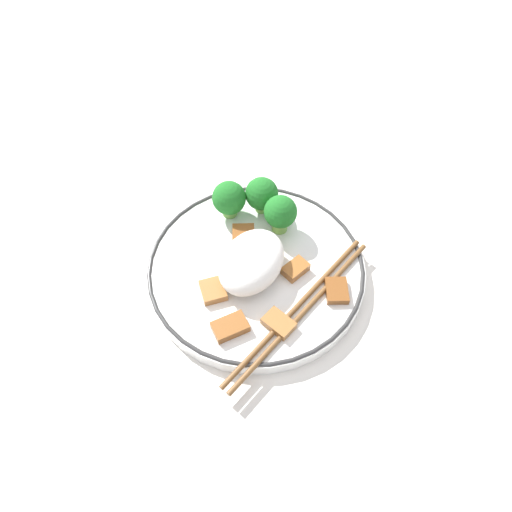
{
  "coord_description": "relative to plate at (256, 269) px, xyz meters",
  "views": [
    {
      "loc": [
        0.3,
        0.16,
        0.5
      ],
      "look_at": [
        0.0,
        0.0,
        0.04
      ],
      "focal_mm": 35.0,
      "sensor_mm": 36.0,
      "label": 1
    }
  ],
  "objects": [
    {
      "name": "broccoli_back_left",
      "position": [
        -0.06,
        -0.0,
        0.04
      ],
      "size": [
        0.04,
        0.04,
        0.05
      ],
      "color": "#72AD4C",
      "rests_on": "plate"
    },
    {
      "name": "plate",
      "position": [
        0.0,
        0.0,
        0.0
      ],
      "size": [
        0.26,
        0.26,
        0.02
      ],
      "color": "white",
      "rests_on": "ground_plane"
    },
    {
      "name": "broccoli_back_right",
      "position": [
        -0.06,
        -0.07,
        0.03
      ],
      "size": [
        0.04,
        0.04,
        0.05
      ],
      "color": "#72AD4C",
      "rests_on": "plate"
    },
    {
      "name": "meat_on_rice_edge",
      "position": [
        -0.03,
        -0.03,
        0.01
      ],
      "size": [
        0.04,
        0.04,
        0.01
      ],
      "color": "brown",
      "rests_on": "plate"
    },
    {
      "name": "ground_plane",
      "position": [
        0.0,
        0.0,
        -0.01
      ],
      "size": [
        3.0,
        3.0,
        0.0
      ],
      "primitive_type": "plane",
      "color": "silver"
    },
    {
      "name": "meat_near_back",
      "position": [
        0.06,
        0.06,
        0.01
      ],
      "size": [
        0.03,
        0.04,
        0.01
      ],
      "color": "#9E6633",
      "rests_on": "plate"
    },
    {
      "name": "broccoli_back_center",
      "position": [
        -0.08,
        -0.04,
        0.03
      ],
      "size": [
        0.04,
        0.04,
        0.05
      ],
      "color": "#72AD4C",
      "rests_on": "plate"
    },
    {
      "name": "meat_near_front",
      "position": [
        -0.01,
        0.1,
        0.01
      ],
      "size": [
        0.04,
        0.04,
        0.01
      ],
      "color": "brown",
      "rests_on": "plate"
    },
    {
      "name": "meat_near_right",
      "position": [
        -0.01,
        0.04,
        0.01
      ],
      "size": [
        0.04,
        0.03,
        0.01
      ],
      "color": "#995B28",
      "rests_on": "plate"
    },
    {
      "name": "meat_near_left",
      "position": [
        0.09,
        0.01,
        0.01
      ],
      "size": [
        0.04,
        0.04,
        0.01
      ],
      "color": "brown",
      "rests_on": "plate"
    },
    {
      "name": "rice_mound",
      "position": [
        0.01,
        0.0,
        0.03
      ],
      "size": [
        0.09,
        0.07,
        0.04
      ],
      "color": "white",
      "rests_on": "plate"
    },
    {
      "name": "chopsticks",
      "position": [
        0.03,
        0.07,
        0.01
      ],
      "size": [
        0.24,
        0.07,
        0.01
      ],
      "color": "brown",
      "rests_on": "plate"
    },
    {
      "name": "meat_mid_right",
      "position": [
        -0.02,
        0.0,
        0.01
      ],
      "size": [
        0.05,
        0.05,
        0.01
      ],
      "color": "brown",
      "rests_on": "plate"
    },
    {
      "name": "meat_mid_left",
      "position": [
        0.06,
        -0.03,
        0.01
      ],
      "size": [
        0.04,
        0.04,
        0.01
      ],
      "color": "#9E6633",
      "rests_on": "plate"
    }
  ]
}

